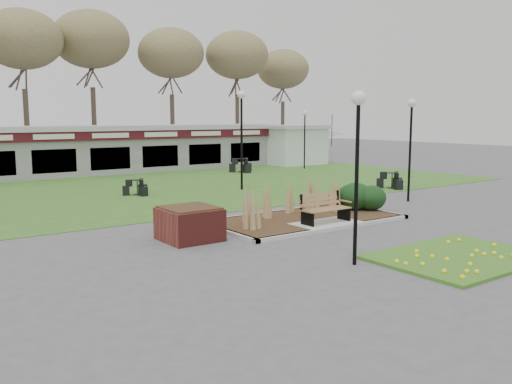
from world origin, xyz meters
TOP-DOWN VIEW (x-y plane):
  - ground at (0.00, 0.00)m, footprint 100.00×100.00m
  - lawn at (0.00, 12.00)m, footprint 34.00×16.00m
  - flower_bed at (0.00, -4.60)m, footprint 4.20×3.00m
  - planting_bed at (1.27, 1.35)m, footprint 6.75×3.40m
  - park_bench at (0.00, 0.25)m, footprint 1.70×0.66m
  - brick_planter at (-4.40, 1.00)m, footprint 1.50×1.50m
  - food_pavilion at (0.00, 19.96)m, footprint 24.60×3.40m
  - service_hut at (13.50, 18.00)m, footprint 4.40×3.40m
  - tree_backdrop at (0.00, 28.00)m, footprint 47.24×5.24m
  - lamp_post_near_left at (-2.51, -3.50)m, footprint 0.33×0.33m
  - lamp_post_near_right at (6.24, 1.95)m, footprint 0.34×0.34m
  - lamp_post_mid_right at (2.68, 8.81)m, footprint 0.38×0.38m
  - lamp_post_far_right at (11.87, 14.94)m, footprint 0.32×0.32m
  - bistro_set_b at (-2.04, 10.03)m, footprint 1.25×1.16m
  - bistro_set_c at (8.83, 5.00)m, footprint 1.35×1.39m
  - bistro_set_d at (7.26, 15.47)m, footprint 1.57×1.46m
  - patio_umbrella at (16.00, 16.71)m, footprint 2.48×2.50m

SIDE VIEW (x-z plane):
  - ground at x=0.00m, z-range 0.00..0.00m
  - lawn at x=0.00m, z-range 0.00..0.02m
  - flower_bed at x=0.00m, z-range -0.01..0.15m
  - bistro_set_b at x=-2.04m, z-range -0.09..0.58m
  - bistro_set_c at x=8.83m, z-range -0.11..0.65m
  - bistro_set_d at x=7.26m, z-range -0.12..0.72m
  - planting_bed at x=1.27m, z-range -0.27..1.00m
  - brick_planter at x=-4.40m, z-range 0.00..0.95m
  - park_bench at x=0.00m, z-range 0.12..1.05m
  - service_hut at x=13.50m, z-range 0.04..2.86m
  - food_pavilion at x=0.00m, z-range 0.03..2.93m
  - patio_umbrella at x=16.00m, z-range 0.33..2.76m
  - lamp_post_far_right at x=11.87m, z-range 0.87..4.69m
  - lamp_post_near_left at x=-2.51m, z-range 0.92..4.94m
  - lamp_post_near_right at x=6.24m, z-range 0.95..5.09m
  - lamp_post_mid_right at x=2.68m, z-range 1.06..5.69m
  - tree_backdrop at x=0.00m, z-range 3.18..13.54m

